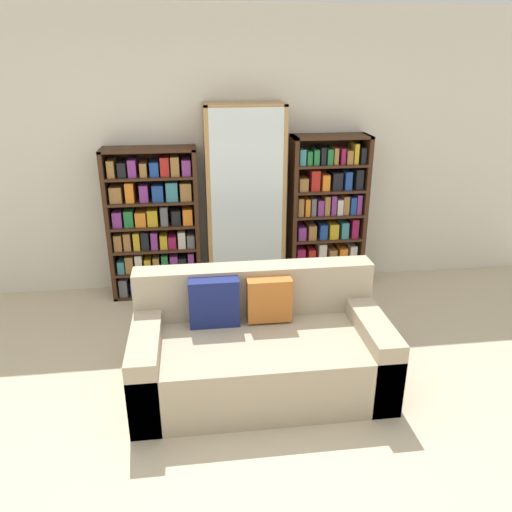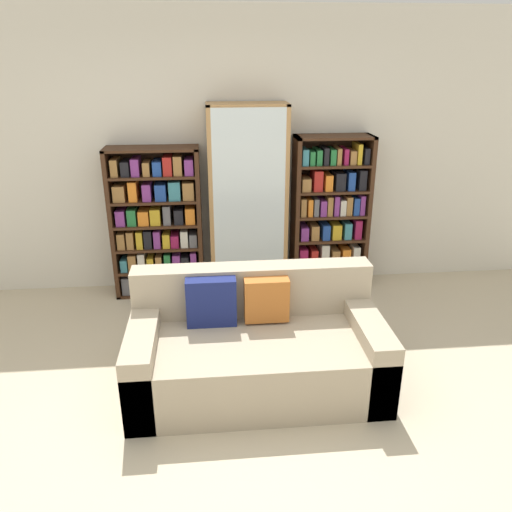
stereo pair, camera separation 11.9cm
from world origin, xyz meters
name	(u,v)px [view 1 (the left image)]	position (x,y,z in m)	size (l,w,h in m)	color
ground_plane	(252,424)	(0.00, 0.00, 0.00)	(16.00, 16.00, 0.00)	beige
wall_back	(223,155)	(0.00, 2.29, 1.35)	(6.76, 0.06, 2.70)	silver
couch	(259,349)	(0.11, 0.45, 0.29)	(1.78, 0.91, 0.81)	tan
bookshelf_left	(154,225)	(-0.70, 2.09, 0.72)	(0.87, 0.32, 1.47)	#3D2314
display_cabinet	(245,203)	(0.19, 2.07, 0.92)	(0.75, 0.36, 1.86)	#AD7F4C
bookshelf_right	(327,215)	(1.02, 2.09, 0.76)	(0.76, 0.32, 1.55)	#3D2314
wine_bottle	(290,308)	(0.50, 1.28, 0.16)	(0.07, 0.07, 0.38)	black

